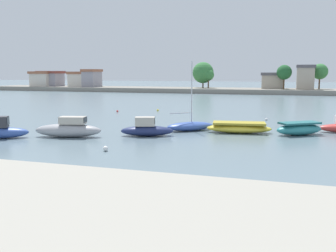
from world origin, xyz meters
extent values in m
ellipsoid|color=#3856A8|center=(-5.62, 8.15, 0.43)|extent=(4.38, 3.16, 0.87)
cube|color=black|center=(-5.10, 8.43, 1.38)|extent=(0.44, 0.74, 0.60)
ellipsoid|color=#9E9EA3|center=(-0.87, 10.25, 0.53)|extent=(5.59, 2.77, 1.07)
cube|color=#BCB2A3|center=(-0.48, 10.34, 1.36)|extent=(2.20, 1.41, 0.58)
cube|color=black|center=(0.51, 10.57, 1.41)|extent=(0.28, 0.88, 0.41)
ellipsoid|color=navy|center=(5.01, 12.57, 0.41)|extent=(4.52, 2.69, 0.83)
cube|color=#BCB2A3|center=(4.85, 12.52, 1.19)|extent=(1.77, 1.35, 0.73)
cube|color=black|center=(5.59, 12.76, 1.27)|extent=(0.33, 0.80, 0.51)
ellipsoid|color=#3856A8|center=(7.68, 16.37, 0.39)|extent=(4.46, 4.06, 0.77)
cylinder|color=silver|center=(7.78, 16.45, 3.44)|extent=(0.10, 0.10, 5.33)
cylinder|color=#B7B7BC|center=(6.94, 15.76, 1.60)|extent=(1.54, 1.28, 0.08)
ellipsoid|color=yellow|center=(11.98, 16.44, 0.37)|extent=(5.73, 2.77, 0.73)
cube|color=#A8952A|center=(11.98, 16.44, 0.82)|extent=(4.60, 2.29, 0.18)
ellipsoid|color=teal|center=(16.89, 16.76, 0.46)|extent=(4.37, 3.67, 0.92)
cube|color=#226367|center=(16.89, 16.76, 0.99)|extent=(3.53, 2.99, 0.15)
sphere|color=white|center=(13.89, 25.58, 0.14)|extent=(0.28, 0.28, 0.28)
sphere|color=white|center=(4.46, 6.16, 0.18)|extent=(0.35, 0.35, 0.35)
sphere|color=yellow|center=(-0.43, 31.43, 0.14)|extent=(0.28, 0.28, 0.28)
sphere|color=red|center=(-5.07, 28.73, 0.13)|extent=(0.27, 0.27, 0.27)
cube|color=gray|center=(0.00, 79.23, 0.57)|extent=(131.03, 11.90, 1.14)
cube|color=beige|center=(-51.40, 78.13, 2.93)|extent=(5.64, 4.94, 3.58)
cube|color=#995B42|center=(-51.40, 78.13, 5.07)|extent=(6.21, 5.43, 0.70)
cube|color=#99939E|center=(-49.62, 79.58, 2.98)|extent=(5.95, 5.09, 3.69)
cube|color=brown|center=(-49.62, 79.58, 5.18)|extent=(6.55, 5.60, 0.70)
cube|color=beige|center=(-39.67, 79.21, 2.90)|extent=(6.10, 3.88, 3.51)
cube|color=#995B42|center=(-39.67, 79.21, 5.00)|extent=(6.71, 4.26, 0.70)
cube|color=#99939E|center=(-36.04, 79.25, 3.22)|extent=(3.53, 5.57, 4.17)
cube|color=#995B42|center=(-36.04, 79.25, 5.66)|extent=(3.89, 6.13, 0.70)
cube|color=#B2A38E|center=(12.92, 80.96, 2.77)|extent=(5.07, 4.44, 3.25)
cube|color=#565156|center=(12.92, 80.96, 4.74)|extent=(5.57, 4.89, 0.70)
cube|color=#B2A38E|center=(20.38, 78.27, 3.66)|extent=(3.83, 3.34, 5.05)
cube|color=#565156|center=(20.38, 78.27, 6.54)|extent=(4.22, 3.68, 0.70)
cylinder|color=brown|center=(23.70, 80.78, 2.49)|extent=(0.36, 0.36, 2.70)
sphere|color=#387A3D|center=(23.70, 80.78, 5.32)|extent=(3.72, 3.72, 3.72)
cylinder|color=brown|center=(-2.98, 79.84, 2.23)|extent=(0.36, 0.36, 2.18)
sphere|color=#387A3D|center=(-2.98, 79.84, 4.47)|extent=(2.90, 2.90, 2.90)
cylinder|color=brown|center=(-4.61, 80.88, 2.00)|extent=(0.36, 0.36, 1.72)
sphere|color=#387A3D|center=(-4.61, 80.88, 5.05)|extent=(5.47, 5.47, 5.47)
cylinder|color=brown|center=(15.58, 78.14, 2.44)|extent=(0.36, 0.36, 2.60)
sphere|color=#235B2D|center=(15.58, 78.14, 5.14)|extent=(3.51, 3.51, 3.51)
camera|label=1|loc=(15.46, -15.68, 5.14)|focal=40.00mm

